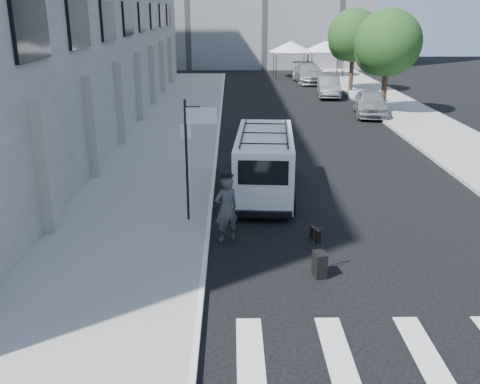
{
  "coord_description": "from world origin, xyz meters",
  "views": [
    {
      "loc": [
        -1.32,
        -11.34,
        6.0
      ],
      "look_at": [
        -1.11,
        2.27,
        1.3
      ],
      "focal_mm": 40.0,
      "sensor_mm": 36.0,
      "label": 1
    }
  ],
  "objects_px": {
    "businessman": "(226,209)",
    "cargo_van": "(264,163)",
    "suitcase": "(320,264)",
    "parked_car_a": "(371,103)",
    "parked_car_c": "(309,73)",
    "parked_car_b": "(329,87)",
    "briefcase": "(315,234)"
  },
  "relations": [
    {
      "from": "suitcase",
      "to": "parked_car_b",
      "type": "height_order",
      "value": "parked_car_b"
    },
    {
      "from": "suitcase",
      "to": "cargo_van",
      "type": "xyz_separation_m",
      "value": [
        -0.96,
        5.95,
        0.79
      ]
    },
    {
      "from": "cargo_van",
      "to": "parked_car_b",
      "type": "xyz_separation_m",
      "value": [
        5.8,
        20.86,
        -0.41
      ]
    },
    {
      "from": "businessman",
      "to": "parked_car_a",
      "type": "bearing_deg",
      "value": -142.79
    },
    {
      "from": "parked_car_c",
      "to": "cargo_van",
      "type": "bearing_deg",
      "value": -104.23
    },
    {
      "from": "businessman",
      "to": "parked_car_a",
      "type": "relative_size",
      "value": 0.41
    },
    {
      "from": "parked_car_b",
      "to": "parked_car_c",
      "type": "height_order",
      "value": "parked_car_c"
    },
    {
      "from": "briefcase",
      "to": "parked_car_c",
      "type": "relative_size",
      "value": 0.08
    },
    {
      "from": "businessman",
      "to": "cargo_van",
      "type": "relative_size",
      "value": 0.33
    },
    {
      "from": "suitcase",
      "to": "businessman",
      "type": "bearing_deg",
      "value": 127.24
    },
    {
      "from": "cargo_van",
      "to": "parked_car_c",
      "type": "relative_size",
      "value": 1.03
    },
    {
      "from": "suitcase",
      "to": "parked_car_a",
      "type": "bearing_deg",
      "value": 63.41
    },
    {
      "from": "parked_car_c",
      "to": "businessman",
      "type": "bearing_deg",
      "value": -105.1
    },
    {
      "from": "businessman",
      "to": "cargo_van",
      "type": "bearing_deg",
      "value": -135.53
    },
    {
      "from": "cargo_van",
      "to": "parked_car_a",
      "type": "relative_size",
      "value": 1.27
    },
    {
      "from": "businessman",
      "to": "cargo_van",
      "type": "xyz_separation_m",
      "value": [
        1.25,
        3.88,
        0.18
      ]
    },
    {
      "from": "parked_car_b",
      "to": "parked_car_c",
      "type": "relative_size",
      "value": 0.77
    },
    {
      "from": "suitcase",
      "to": "cargo_van",
      "type": "distance_m",
      "value": 6.08
    },
    {
      "from": "briefcase",
      "to": "parked_car_a",
      "type": "height_order",
      "value": "parked_car_a"
    },
    {
      "from": "businessman",
      "to": "parked_car_c",
      "type": "relative_size",
      "value": 0.34
    },
    {
      "from": "parked_car_a",
      "to": "briefcase",
      "type": "bearing_deg",
      "value": -100.32
    },
    {
      "from": "cargo_van",
      "to": "parked_car_c",
      "type": "bearing_deg",
      "value": 83.51
    },
    {
      "from": "parked_car_a",
      "to": "parked_car_c",
      "type": "distance_m",
      "value": 14.67
    },
    {
      "from": "businessman",
      "to": "suitcase",
      "type": "height_order",
      "value": "businessman"
    },
    {
      "from": "parked_car_b",
      "to": "parked_car_c",
      "type": "xyz_separation_m",
      "value": [
        -0.39,
        7.54,
        0.1
      ]
    },
    {
      "from": "businessman",
      "to": "briefcase",
      "type": "bearing_deg",
      "value": 152.27
    },
    {
      "from": "businessman",
      "to": "parked_car_b",
      "type": "bearing_deg",
      "value": -133.62
    },
    {
      "from": "briefcase",
      "to": "cargo_van",
      "type": "relative_size",
      "value": 0.08
    },
    {
      "from": "businessman",
      "to": "briefcase",
      "type": "relative_size",
      "value": 4.19
    },
    {
      "from": "briefcase",
      "to": "parked_car_c",
      "type": "xyz_separation_m",
      "value": [
        4.24,
        32.28,
        0.62
      ]
    },
    {
      "from": "briefcase",
      "to": "parked_car_c",
      "type": "bearing_deg",
      "value": 64.09
    },
    {
      "from": "cargo_van",
      "to": "parked_car_a",
      "type": "xyz_separation_m",
      "value": [
        7.03,
        13.82,
        -0.34
      ]
    }
  ]
}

